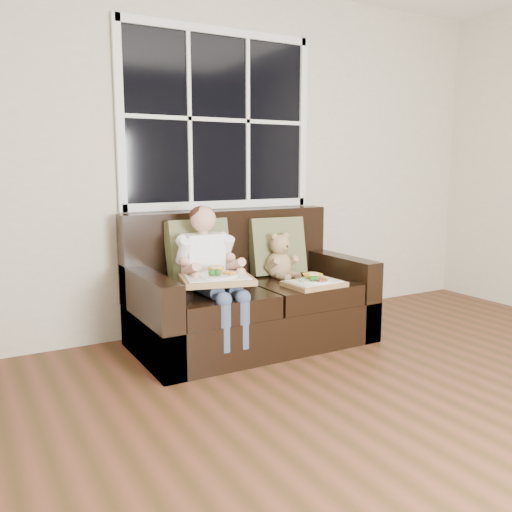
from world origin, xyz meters
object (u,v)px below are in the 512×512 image
loveseat (248,301)px  tray_right (314,282)px  tray_left (217,278)px  teddy_bear (280,259)px  child (209,262)px

loveseat → tray_right: size_ratio=4.16×
loveseat → tray_left: 0.56m
teddy_bear → tray_right: 0.40m
teddy_bear → tray_left: bearing=-161.1°
tray_left → loveseat: bearing=51.4°
tray_right → teddy_bear: bearing=94.6°
tray_left → tray_right: (0.74, -0.05, -0.10)m
tray_left → tray_right: bearing=9.9°
teddy_bear → tray_right: size_ratio=0.89×
child → teddy_bear: size_ratio=2.45×
tray_right → child: bearing=158.7°
loveseat → teddy_bear: bearing=5.4°
loveseat → child: child is taller
child → tray_right: (0.71, -0.23, -0.17)m
loveseat → teddy_bear: 0.41m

